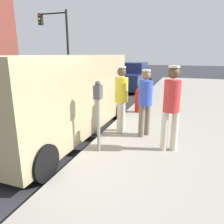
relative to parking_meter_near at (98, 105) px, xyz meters
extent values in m
plane|color=#2D2D33|center=(-1.35, -0.39, -1.18)|extent=(80.00, 80.00, 0.00)
cube|color=#9E998E|center=(2.15, -0.39, -1.11)|extent=(5.00, 32.00, 0.15)
cylinder|color=gray|center=(0.00, 0.00, -0.46)|extent=(0.07, 0.07, 1.15)
cube|color=#4C4C51|center=(0.00, 0.00, 0.26)|extent=(0.14, 0.18, 0.28)
sphere|color=#47474C|center=(0.00, 0.00, 0.43)|extent=(0.12, 0.12, 0.12)
cylinder|color=beige|center=(1.52, 0.58, -0.60)|extent=(0.14, 0.14, 0.87)
cylinder|color=beige|center=(1.31, 0.50, -0.60)|extent=(0.14, 0.14, 0.87)
cylinder|color=red|center=(1.42, 0.54, 0.17)|extent=(0.34, 0.34, 0.65)
sphere|color=brown|center=(1.42, 0.54, 0.64)|extent=(0.24, 0.24, 0.24)
cylinder|color=silver|center=(1.42, 0.54, 0.76)|extent=(0.22, 0.22, 0.04)
cylinder|color=#726656|center=(0.80, 1.31, -0.63)|extent=(0.14, 0.14, 0.80)
cylinder|color=#726656|center=(0.69, 1.12, -0.63)|extent=(0.14, 0.14, 0.80)
cylinder|color=blue|center=(0.75, 1.22, 0.07)|extent=(0.34, 0.34, 0.60)
sphere|color=#8C6647|center=(0.75, 1.22, 0.51)|extent=(0.22, 0.22, 0.22)
cylinder|color=silver|center=(0.75, 1.22, 0.62)|extent=(0.21, 0.21, 0.04)
cylinder|color=beige|center=(0.12, 1.39, -0.61)|extent=(0.14, 0.14, 0.83)
cylinder|color=beige|center=(0.10, 1.17, -0.61)|extent=(0.14, 0.14, 0.83)
cylinder|color=yellow|center=(0.11, 1.28, 0.11)|extent=(0.34, 0.34, 0.62)
sphere|color=brown|center=(0.11, 1.28, 0.57)|extent=(0.23, 0.23, 0.23)
cylinder|color=silver|center=(0.11, 1.28, 0.68)|extent=(0.21, 0.21, 0.04)
cube|color=tan|center=(-1.50, 0.93, -0.01)|extent=(2.10, 5.24, 1.96)
cylinder|color=black|center=(-0.59, -1.14, -0.84)|extent=(0.23, 0.68, 0.68)
cylinder|color=black|center=(-0.51, 2.96, -0.84)|extent=(0.23, 0.68, 0.68)
cylinder|color=black|center=(-2.41, 3.00, -0.84)|extent=(0.23, 0.68, 0.68)
cube|color=navy|center=(-1.65, 9.34, -0.57)|extent=(1.86, 4.42, 0.89)
cube|color=navy|center=(-1.65, 9.56, 0.17)|extent=(1.62, 1.99, 0.60)
cylinder|color=black|center=(-0.80, 7.68, -0.88)|extent=(0.23, 0.60, 0.60)
cylinder|color=black|center=(-2.52, 7.70, -0.88)|extent=(0.23, 0.60, 0.60)
cylinder|color=black|center=(-0.77, 10.98, -0.88)|extent=(0.23, 0.60, 0.60)
cylinder|color=black|center=(-2.49, 11.00, -0.88)|extent=(0.23, 0.60, 0.60)
cylinder|color=black|center=(-6.85, 10.63, 1.42)|extent=(0.16, 0.16, 5.20)
cylinder|color=black|center=(-8.05, 10.63, 3.82)|extent=(2.40, 0.10, 0.10)
cube|color=black|center=(-9.05, 10.63, 3.47)|extent=(0.24, 0.32, 0.80)
sphere|color=red|center=(-9.05, 10.46, 3.72)|extent=(0.17, 0.17, 0.17)
sphere|color=yellow|center=(-9.05, 10.46, 3.47)|extent=(0.17, 0.17, 0.17)
sphere|color=green|center=(-9.05, 10.46, 3.22)|extent=(0.17, 0.17, 0.17)
cylinder|color=red|center=(0.10, 3.44, -0.68)|extent=(0.24, 0.24, 0.70)
sphere|color=red|center=(0.10, 3.44, -0.27)|extent=(0.20, 0.20, 0.20)
camera|label=1|loc=(1.68, -3.96, 1.01)|focal=34.48mm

